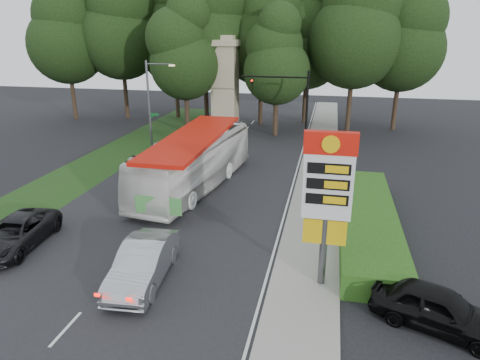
% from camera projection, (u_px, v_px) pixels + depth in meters
% --- Properties ---
extents(ground, '(120.00, 120.00, 0.00)m').
position_uv_depth(ground, '(106.00, 285.00, 18.70)').
color(ground, black).
rests_on(ground, ground).
extents(road_surface, '(14.00, 80.00, 0.02)m').
position_uv_depth(road_surface, '(192.00, 190.00, 29.77)').
color(road_surface, black).
rests_on(road_surface, ground).
extents(sidewalk_right, '(3.00, 80.00, 0.12)m').
position_uv_depth(sidewalk_right, '(315.00, 199.00, 28.08)').
color(sidewalk_right, gray).
rests_on(sidewalk_right, ground).
extents(grass_verge_left, '(5.00, 50.00, 0.02)m').
position_uv_depth(grass_verge_left, '(109.00, 158.00, 37.17)').
color(grass_verge_left, '#193814').
rests_on(grass_verge_left, ground).
extents(hedge, '(3.00, 14.00, 1.20)m').
position_uv_depth(hedge, '(367.00, 220.00, 23.62)').
color(hedge, '#264B14').
rests_on(hedge, ground).
extents(gas_station_pylon, '(2.10, 0.45, 6.85)m').
position_uv_depth(gas_station_pylon, '(328.00, 190.00, 17.25)').
color(gas_station_pylon, '#59595E').
rests_on(gas_station_pylon, ground).
extents(traffic_signal_mast, '(6.10, 0.35, 7.20)m').
position_uv_depth(traffic_signal_mast, '(292.00, 99.00, 38.17)').
color(traffic_signal_mast, black).
rests_on(traffic_signal_mast, ground).
extents(streetlight_signs, '(2.75, 0.98, 8.00)m').
position_uv_depth(streetlight_signs, '(151.00, 101.00, 38.90)').
color(streetlight_signs, '#59595E').
rests_on(streetlight_signs, ground).
extents(monument, '(3.00, 3.00, 10.05)m').
position_uv_depth(monument, '(225.00, 84.00, 45.07)').
color(monument, tan).
rests_on(monument, ground).
extents(tree_far_west, '(8.96, 8.96, 17.60)m').
position_uv_depth(tree_far_west, '(65.00, 29.00, 49.92)').
color(tree_far_west, '#2D2116').
rests_on(tree_far_west, ground).
extents(tree_west_mid, '(9.80, 9.80, 19.25)m').
position_uv_depth(tree_west_mid, '(119.00, 19.00, 50.25)').
color(tree_west_mid, '#2D2116').
rests_on(tree_west_mid, ground).
extents(tree_west_near, '(8.40, 8.40, 16.50)m').
position_uv_depth(tree_west_near, '(174.00, 34.00, 51.47)').
color(tree_west_near, '#2D2116').
rests_on(tree_west_near, ground).
extents(tree_center_left, '(10.08, 10.08, 19.80)m').
position_uv_depth(tree_center_left, '(204.00, 15.00, 46.13)').
color(tree_center_left, '#2D2116').
rests_on(tree_center_left, ground).
extents(tree_center_right, '(9.24, 9.24, 18.15)m').
position_uv_depth(tree_center_right, '(262.00, 25.00, 47.13)').
color(tree_center_right, '#2D2116').
rests_on(tree_center_right, ground).
extents(tree_east_near, '(8.12, 8.12, 15.95)m').
position_uv_depth(tree_east_near, '(308.00, 38.00, 48.43)').
color(tree_east_near, '#2D2116').
rests_on(tree_east_near, ground).
extents(tree_east_mid, '(9.52, 9.52, 18.70)m').
position_uv_depth(tree_east_mid, '(356.00, 21.00, 43.20)').
color(tree_east_mid, '#2D2116').
rests_on(tree_east_mid, ground).
extents(tree_far_east, '(8.68, 8.68, 17.05)m').
position_uv_depth(tree_far_east, '(404.00, 32.00, 44.40)').
color(tree_far_east, '#2D2116').
rests_on(tree_far_east, ground).
extents(tree_monument_left, '(7.28, 7.28, 14.30)m').
position_uv_depth(tree_monument_left, '(184.00, 49.00, 43.75)').
color(tree_monument_left, '#2D2116').
rests_on(tree_monument_left, ground).
extents(tree_monument_right, '(6.72, 6.72, 13.20)m').
position_uv_depth(tree_monument_right, '(277.00, 57.00, 42.56)').
color(tree_monument_right, '#2D2116').
rests_on(tree_monument_right, ground).
extents(transit_bus, '(5.04, 13.94, 3.80)m').
position_uv_depth(transit_bus, '(195.00, 162.00, 29.64)').
color(transit_bus, white).
rests_on(transit_bus, ground).
extents(sedan_silver, '(2.32, 5.52, 1.77)m').
position_uv_depth(sedan_silver, '(143.00, 263.00, 18.77)').
color(sedan_silver, '#A6A8AE').
rests_on(sedan_silver, ground).
extents(suv_charcoal, '(3.06, 5.73, 1.53)m').
position_uv_depth(suv_charcoal, '(15.00, 233.00, 21.74)').
color(suv_charcoal, black).
rests_on(suv_charcoal, ground).
extents(parked_car_black, '(5.18, 3.63, 1.64)m').
position_uv_depth(parked_car_black, '(438.00, 309.00, 15.80)').
color(parked_car_black, black).
rests_on(parked_car_black, ground).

